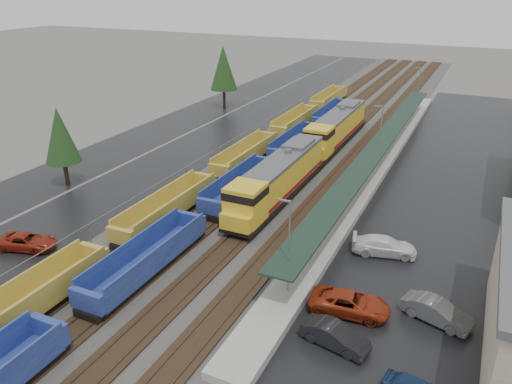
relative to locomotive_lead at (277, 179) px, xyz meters
The scene contains 18 objects.
ballast_strip 24.53m from the locomotive_lead, 94.70° to the left, with size 20.00×160.00×0.08m, color #302D2B.
trackbed 24.52m from the locomotive_lead, 94.70° to the left, with size 14.60×160.00×0.22m.
west_parking_lot 29.78m from the locomotive_lead, 124.96° to the left, with size 10.00×160.00×0.02m, color black.
west_road 36.42m from the locomotive_lead, 137.99° to the left, with size 9.00×160.00×0.02m, color black.
east_commuter_lot 22.37m from the locomotive_lead, 40.10° to the left, with size 16.00×100.00×0.02m, color black.
station_platform 16.27m from the locomotive_lead, 62.36° to the left, with size 3.00×80.00×8.00m.
chainlink_fence 25.51m from the locomotive_lead, 116.81° to the left, with size 0.08×160.04×2.02m.
tree_west_near 24.88m from the locomotive_lead, 166.68° to the right, with size 3.96×3.96×9.00m.
tree_west_far 42.70m from the locomotive_lead, 126.07° to the left, with size 4.84×4.84×11.00m.
locomotive_lead is the anchor object (origin of this frame).
locomotive_trail 21.00m from the locomotive_lead, 90.00° to the left, with size 3.24×21.32×4.83m.
well_string_yellow 8.11m from the locomotive_lead, behind, with size 2.74×102.09×2.43m.
well_string_blue 9.90m from the locomotive_lead, 114.07° to the right, with size 2.85×98.27×2.53m.
parked_car_west_c 24.61m from the locomotive_lead, 130.57° to the right, with size 5.11×2.36×1.42m, color maroon.
parked_car_east_a 22.90m from the locomotive_lead, 57.65° to the right, with size 4.60×1.60×1.51m, color black.
parked_car_east_b 19.79m from the locomotive_lead, 51.89° to the right, with size 5.69×2.62×1.58m, color #9C2E13.
parked_car_east_c 14.21m from the locomotive_lead, 26.13° to the right, with size 5.47×2.22×1.59m, color white.
parked_car_east_e 22.71m from the locomotive_lead, 37.85° to the right, with size 4.82×1.68×1.59m, color #545659.
Camera 1 is at (20.60, -9.19, 22.14)m, focal length 35.00 mm.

